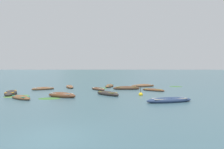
{
  "coord_description": "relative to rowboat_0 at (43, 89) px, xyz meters",
  "views": [
    {
      "loc": [
        2.72,
        -9.07,
        3.11
      ],
      "look_at": [
        3.13,
        54.45,
        1.38
      ],
      "focal_mm": 32.25,
      "sensor_mm": 36.0,
      "label": 1
    }
  ],
  "objects": [
    {
      "name": "rowboat_4",
      "position": [
        15.8,
        4.92,
        0.02
      ],
      "size": [
        4.66,
        2.73,
        0.6
      ],
      "color": "brown",
      "rests_on": "ground"
    },
    {
      "name": "rowboat_11",
      "position": [
        12.53,
        0.29,
        0.04
      ],
      "size": [
        4.1,
        1.15,
        0.65
      ],
      "color": "#4C3323",
      "rests_on": "ground"
    },
    {
      "name": "rowboat_0",
      "position": [
        0.0,
        0.0,
        0.0
      ],
      "size": [
        3.44,
        2.76,
        0.52
      ],
      "color": "brown",
      "rests_on": "ground"
    },
    {
      "name": "rowboat_5",
      "position": [
        9.78,
        -6.32,
        0.03
      ],
      "size": [
        3.26,
        3.43,
        0.62
      ],
      "color": "#2D2826",
      "rests_on": "ground"
    },
    {
      "name": "rowboat_8",
      "position": [
        3.38,
        2.99,
        0.01
      ],
      "size": [
        2.25,
        3.72,
        0.57
      ],
      "color": "brown",
      "rests_on": "ground"
    },
    {
      "name": "rowboat_6",
      "position": [
        4.74,
        -8.01,
        0.05
      ],
      "size": [
        3.74,
        2.55,
        0.69
      ],
      "color": "brown",
      "rests_on": "ground"
    },
    {
      "name": "ground_plane",
      "position": [
        7.43,
        1478.91,
        -0.16
      ],
      "size": [
        6000.0,
        6000.0,
        0.0
      ],
      "primitive_type": "plane",
      "color": "#385660"
    },
    {
      "name": "mountain_2",
      "position": [
        -179.87,
        1819.02,
        240.78
      ],
      "size": [
        1164.79,
        1164.79,
        481.89
      ],
      "primitive_type": "cone",
      "color": "#4C5B56",
      "rests_on": "ground"
    },
    {
      "name": "rowboat_3",
      "position": [
        8.26,
        -0.37,
        -0.01
      ],
      "size": [
        2.74,
        3.47,
        0.48
      ],
      "color": "#4C3323",
      "rests_on": "ground"
    },
    {
      "name": "weed_patch_5",
      "position": [
        8.41,
        2.24,
        -0.16
      ],
      "size": [
        3.05,
        3.12,
        0.14
      ],
      "primitive_type": "ellipsoid",
      "rotation": [
        0.0,
        0.0,
        1.18
      ],
      "color": "#38662D",
      "rests_on": "ground"
    },
    {
      "name": "rowboat_9",
      "position": [
        9.94,
        4.54,
        0.02
      ],
      "size": [
        1.98,
        4.08,
        0.6
      ],
      "color": "brown",
      "rests_on": "ground"
    },
    {
      "name": "mooring_buoy",
      "position": [
        13.68,
        -6.59,
        -0.05
      ],
      "size": [
        0.5,
        0.5,
        1.21
      ],
      "color": "yellow",
      "rests_on": "ground"
    },
    {
      "name": "weed_patch_4",
      "position": [
        21.61,
        5.1,
        -0.16
      ],
      "size": [
        2.44,
        2.1,
        0.14
      ],
      "primitive_type": "ellipsoid",
      "rotation": [
        0.0,
        0.0,
        1.43
      ],
      "color": "#38662D",
      "rests_on": "ground"
    },
    {
      "name": "mountain_1",
      "position": [
        -676.59,
        1742.89,
        190.7
      ],
      "size": [
        1369.34,
        1369.34,
        381.73
      ],
      "primitive_type": "cone",
      "color": "slate",
      "rests_on": "ground"
    },
    {
      "name": "rowboat_1",
      "position": [
        -1.87,
        -6.01,
        0.05
      ],
      "size": [
        2.5,
        4.25,
        0.67
      ],
      "color": "#2D2826",
      "rests_on": "ground"
    },
    {
      "name": "weed_patch_1",
      "position": [
        -0.57,
        -7.26,
        -0.16
      ],
      "size": [
        3.3,
        3.26,
        0.14
      ],
      "primitive_type": "ellipsoid",
      "rotation": [
        0.0,
        0.0,
        2.32
      ],
      "color": "#477033",
      "rests_on": "ground"
    },
    {
      "name": "rowboat_10",
      "position": [
        0.81,
        -9.34,
        -0.01
      ],
      "size": [
        3.28,
        2.96,
        0.49
      ],
      "color": "brown",
      "rests_on": "ground"
    },
    {
      "name": "rowboat_7",
      "position": [
        16.2,
        -1.71,
        -0.03
      ],
      "size": [
        3.26,
        2.93,
        0.42
      ],
      "color": "brown",
      "rests_on": "ground"
    },
    {
      "name": "weed_patch_2",
      "position": [
        3.69,
        -9.09,
        -0.16
      ],
      "size": [
        2.42,
        1.7,
        0.14
      ],
      "primitive_type": "ellipsoid",
      "rotation": [
        0.0,
        0.0,
        0.08
      ],
      "color": "#38662D",
      "rests_on": "ground"
    },
    {
      "name": "rowboat_2",
      "position": [
        15.64,
        -11.42,
        0.02
      ],
      "size": [
        4.76,
        2.32,
        0.59
      ],
      "color": "navy",
      "rests_on": "ground"
    }
  ]
}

